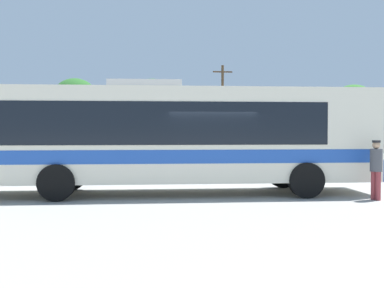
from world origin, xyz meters
TOP-DOWN VIEW (x-y plane):
  - ground_plane at (0.00, 10.00)m, footprint 300.00×300.00m
  - perimeter_wall at (0.00, 24.79)m, footprint 80.00×0.30m
  - coach_bus_cream_blue at (-1.16, 0.25)m, footprint 12.29×2.89m
  - attendant_by_bus_door at (4.56, -1.63)m, footprint 0.44×0.44m
  - parked_car_second_grey at (-9.36, 21.71)m, footprint 4.20×2.02m
  - utility_pole_near at (5.33, 28.38)m, footprint 1.80×0.24m
  - roadside_tree_midleft at (-7.87, 27.38)m, footprint 3.75×3.75m
  - roadside_tree_midright at (-1.10, 31.58)m, footprint 5.25×5.25m
  - roadside_tree_right at (19.35, 31.37)m, footprint 4.47×4.47m

SIDE VIEW (x-z plane):
  - ground_plane at x=0.00m, z-range 0.00..0.00m
  - parked_car_second_grey at x=-9.36m, z-range 0.04..1.54m
  - attendant_by_bus_door at x=4.56m, z-range 0.12..1.81m
  - perimeter_wall at x=0.00m, z-range 0.00..1.96m
  - coach_bus_cream_blue at x=-1.16m, z-range 0.12..3.60m
  - utility_pole_near at x=5.33m, z-range 0.18..8.14m
  - roadside_tree_right at x=19.35m, z-range 1.40..8.02m
  - roadside_tree_midright at x=-1.10m, z-range 1.26..8.26m
  - roadside_tree_midleft at x=-7.87m, z-range 1.63..8.13m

